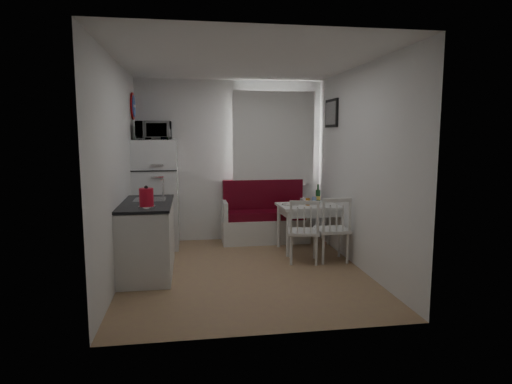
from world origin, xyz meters
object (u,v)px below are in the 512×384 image
(dining_table, at_px, (310,210))
(kettle, at_px, (146,198))
(chair_right, at_px, (334,222))
(bench, at_px, (265,221))
(wine_bottle, at_px, (318,194))
(kitchen_counter, at_px, (148,237))
(microwave, at_px, (154,130))
(fridge, at_px, (156,194))
(chair_left, at_px, (305,224))

(dining_table, height_order, kettle, kettle)
(chair_right, height_order, kettle, kettle)
(bench, bearing_deg, wine_bottle, -36.92)
(chair_right, bearing_deg, dining_table, 102.58)
(kitchen_counter, bearing_deg, chair_right, 1.18)
(bench, bearing_deg, chair_right, -61.01)
(dining_table, distance_m, microwave, 2.61)
(bench, xyz_separation_m, fridge, (-1.71, -0.11, 0.50))
(chair_left, relative_size, kettle, 1.91)
(bench, distance_m, wine_bottle, 1.04)
(kitchen_counter, xyz_separation_m, microwave, (0.02, 1.19, 1.34))
(kitchen_counter, height_order, chair_right, kitchen_counter)
(fridge, relative_size, wine_bottle, 5.67)
(bench, bearing_deg, kitchen_counter, -141.83)
(chair_left, height_order, microwave, microwave)
(chair_left, xyz_separation_m, fridge, (-2.03, 1.19, 0.29))
(kettle, bearing_deg, chair_left, 15.02)
(dining_table, distance_m, wine_bottle, 0.29)
(bench, bearing_deg, microwave, -174.57)
(bench, distance_m, microwave, 2.25)
(chair_left, bearing_deg, fridge, 161.74)
(microwave, xyz_separation_m, kettle, (0.03, -1.68, -0.77))
(fridge, bearing_deg, kettle, -89.01)
(chair_right, xyz_separation_m, kettle, (-2.40, -0.53, 0.47))
(kitchen_counter, height_order, bench, kitchen_counter)
(kitchen_counter, distance_m, chair_right, 2.45)
(fridge, relative_size, microwave, 3.28)
(kettle, bearing_deg, microwave, 91.02)
(dining_table, distance_m, chair_right, 0.68)
(dining_table, xyz_separation_m, microwave, (-2.28, 0.48, 1.18))
(chair_left, relative_size, microwave, 0.96)
(fridge, bearing_deg, wine_bottle, -10.07)
(kitchen_counter, xyz_separation_m, chair_left, (2.05, 0.05, 0.08))
(microwave, relative_size, wine_bottle, 1.73)
(microwave, height_order, wine_bottle, microwave)
(dining_table, height_order, microwave, microwave)
(fridge, distance_m, kettle, 1.74)
(bench, relative_size, kettle, 5.49)
(dining_table, relative_size, fridge, 0.58)
(bench, bearing_deg, chair_left, -76.13)
(kitchen_counter, bearing_deg, microwave, 89.06)
(kitchen_counter, distance_m, kettle, 0.75)
(kettle, bearing_deg, bench, 47.66)
(bench, relative_size, chair_left, 2.87)
(microwave, relative_size, kettle, 1.99)
(bench, relative_size, chair_right, 2.88)
(kitchen_counter, xyz_separation_m, dining_table, (2.30, 0.71, 0.16))
(bench, distance_m, chair_left, 1.36)
(kitchen_counter, distance_m, microwave, 1.79)
(microwave, distance_m, wine_bottle, 2.64)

